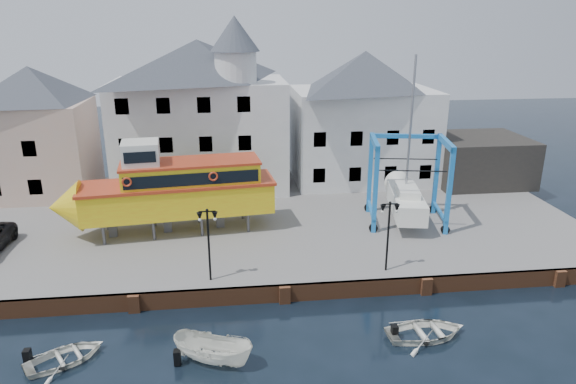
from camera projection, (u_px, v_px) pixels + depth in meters
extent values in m
plane|color=black|center=(285.00, 302.00, 28.08)|extent=(140.00, 140.00, 0.00)
cube|color=slate|center=(269.00, 220.00, 38.28)|extent=(44.00, 22.00, 1.00)
cube|color=brown|center=(284.00, 293.00, 28.04)|extent=(44.00, 0.25, 1.00)
cube|color=brown|center=(134.00, 304.00, 27.00)|extent=(0.60, 0.36, 1.00)
cube|color=brown|center=(285.00, 295.00, 27.88)|extent=(0.60, 0.36, 1.00)
cube|color=brown|center=(426.00, 286.00, 28.75)|extent=(0.60, 0.36, 1.00)
cube|color=brown|center=(560.00, 278.00, 29.63)|extent=(0.60, 0.36, 1.00)
cube|color=#CBA38D|center=(40.00, 149.00, 41.53)|extent=(8.00, 7.00, 7.50)
pyramid|color=#333942|center=(29.00, 84.00, 39.89)|extent=(8.00, 7.00, 2.80)
cube|color=black|center=(35.00, 187.00, 39.02)|extent=(1.00, 0.08, 1.20)
cube|color=black|center=(29.00, 149.00, 38.06)|extent=(1.00, 0.08, 1.20)
cube|color=white|center=(202.00, 134.00, 43.19)|extent=(14.00, 8.00, 9.00)
pyramid|color=#333942|center=(198.00, 60.00, 41.24)|extent=(14.00, 8.00, 3.20)
cube|color=black|center=(130.00, 184.00, 39.79)|extent=(1.00, 0.08, 1.20)
cube|color=black|center=(169.00, 182.00, 40.12)|extent=(1.00, 0.08, 1.20)
cube|color=black|center=(208.00, 181.00, 40.44)|extent=(1.00, 0.08, 1.20)
cube|color=black|center=(246.00, 180.00, 40.77)|extent=(1.00, 0.08, 1.20)
cube|color=black|center=(126.00, 146.00, 38.83)|extent=(1.00, 0.08, 1.20)
cube|color=black|center=(166.00, 145.00, 39.16)|extent=(1.00, 0.08, 1.20)
cube|color=black|center=(206.00, 144.00, 39.49)|extent=(1.00, 0.08, 1.20)
cube|color=black|center=(245.00, 143.00, 39.81)|extent=(1.00, 0.08, 1.20)
cube|color=black|center=(122.00, 106.00, 37.87)|extent=(1.00, 0.08, 1.20)
cube|color=black|center=(163.00, 106.00, 38.20)|extent=(1.00, 0.08, 1.20)
cube|color=black|center=(204.00, 105.00, 38.53)|extent=(1.00, 0.08, 1.20)
cube|color=black|center=(244.00, 104.00, 38.85)|extent=(1.00, 0.08, 1.20)
cylinder|color=white|center=(236.00, 67.00, 39.44)|extent=(3.20, 3.20, 2.40)
cone|color=#333942|center=(235.00, 33.00, 38.64)|extent=(3.80, 3.80, 2.60)
cube|color=white|center=(362.00, 135.00, 45.35)|extent=(12.00, 8.00, 8.00)
pyramid|color=#333942|center=(365.00, 70.00, 43.56)|extent=(12.00, 8.00, 3.20)
cube|color=black|center=(319.00, 175.00, 41.90)|extent=(1.00, 0.08, 1.20)
cube|color=black|center=(355.00, 174.00, 42.23)|extent=(1.00, 0.08, 1.20)
cube|color=black|center=(390.00, 173.00, 42.56)|extent=(1.00, 0.08, 1.20)
cube|color=black|center=(425.00, 172.00, 42.89)|extent=(1.00, 0.08, 1.20)
cube|color=black|center=(320.00, 140.00, 40.94)|extent=(1.00, 0.08, 1.20)
cube|color=black|center=(357.00, 139.00, 41.27)|extent=(1.00, 0.08, 1.20)
cube|color=black|center=(393.00, 138.00, 41.60)|extent=(1.00, 0.08, 1.20)
cube|color=black|center=(428.00, 137.00, 41.93)|extent=(1.00, 0.08, 1.20)
cube|color=#262421|center=(477.00, 159.00, 45.21)|extent=(8.00, 7.00, 4.00)
cylinder|color=black|center=(209.00, 247.00, 27.82)|extent=(0.12, 0.12, 4.00)
cube|color=black|center=(207.00, 211.00, 27.16)|extent=(0.90, 0.06, 0.06)
sphere|color=black|center=(207.00, 210.00, 27.14)|extent=(0.16, 0.16, 0.16)
cone|color=black|center=(200.00, 216.00, 27.20)|extent=(0.32, 0.32, 0.45)
sphere|color=white|center=(200.00, 220.00, 27.26)|extent=(0.18, 0.18, 0.18)
cone|color=black|center=(215.00, 216.00, 27.29)|extent=(0.32, 0.32, 0.45)
sphere|color=white|center=(215.00, 219.00, 27.35)|extent=(0.18, 0.18, 0.18)
cylinder|color=black|center=(388.00, 238.00, 28.91)|extent=(0.12, 0.12, 4.00)
cube|color=black|center=(390.00, 204.00, 28.26)|extent=(0.90, 0.06, 0.06)
sphere|color=black|center=(390.00, 203.00, 28.23)|extent=(0.16, 0.16, 0.16)
cone|color=black|center=(383.00, 209.00, 28.30)|extent=(0.32, 0.32, 0.45)
sphere|color=white|center=(383.00, 212.00, 28.36)|extent=(0.18, 0.18, 0.18)
cone|color=black|center=(397.00, 208.00, 28.39)|extent=(0.32, 0.32, 0.45)
sphere|color=white|center=(397.00, 211.00, 28.44)|extent=(0.18, 0.18, 0.18)
cylinder|color=#59595E|center=(104.00, 235.00, 32.73)|extent=(0.22, 0.22, 1.33)
cylinder|color=#59595E|center=(108.00, 221.00, 35.02)|extent=(0.22, 0.22, 1.33)
cylinder|color=#59595E|center=(154.00, 230.00, 33.39)|extent=(0.22, 0.22, 1.33)
cylinder|color=#59595E|center=(154.00, 217.00, 35.68)|extent=(0.22, 0.22, 1.33)
cylinder|color=#59595E|center=(202.00, 226.00, 34.06)|extent=(0.22, 0.22, 1.33)
cylinder|color=#59595E|center=(199.00, 213.00, 36.35)|extent=(0.22, 0.22, 1.33)
cylinder|color=#59595E|center=(248.00, 222.00, 34.72)|extent=(0.22, 0.22, 1.33)
cylinder|color=#59595E|center=(243.00, 210.00, 37.01)|extent=(0.22, 0.22, 1.33)
cube|color=#59595E|center=(113.00, 227.00, 33.97)|extent=(0.58, 0.50, 1.33)
cube|color=#59595E|center=(168.00, 222.00, 34.73)|extent=(0.58, 0.50, 1.33)
cube|color=#59595E|center=(220.00, 218.00, 35.49)|extent=(0.58, 0.50, 1.33)
cube|color=#EDB115|center=(179.00, 198.00, 34.39)|extent=(12.72, 4.74, 1.95)
cone|color=#EDB115|center=(65.00, 207.00, 32.85)|extent=(2.32, 3.57, 3.37)
cube|color=#B33619|center=(178.00, 183.00, 34.05)|extent=(13.00, 4.91, 0.20)
cube|color=#EDB115|center=(191.00, 173.00, 34.04)|extent=(9.16, 3.99, 1.42)
cube|color=black|center=(192.00, 180.00, 32.61)|extent=(8.47, 1.01, 0.80)
cube|color=black|center=(190.00, 167.00, 35.45)|extent=(8.47, 1.01, 0.80)
cube|color=#B33619|center=(190.00, 162.00, 33.79)|extent=(9.34, 4.10, 0.16)
cube|color=white|center=(141.00, 154.00, 32.89)|extent=(2.55, 2.55, 1.62)
cube|color=black|center=(140.00, 157.00, 31.78)|extent=(1.93, 0.28, 0.71)
torus|color=#B33619|center=(127.00, 182.00, 31.67)|extent=(0.63, 0.19, 0.62)
torus|color=#B33619|center=(213.00, 176.00, 32.81)|extent=(0.63, 0.19, 0.62)
cube|color=#1267AC|center=(375.00, 190.00, 33.88)|extent=(0.35, 0.35, 5.95)
cylinder|color=black|center=(373.00, 228.00, 34.73)|extent=(0.62, 0.31, 0.60)
cube|color=#1267AC|center=(370.00, 173.00, 37.62)|extent=(0.35, 0.35, 5.95)
cylinder|color=black|center=(368.00, 208.00, 38.47)|extent=(0.62, 0.31, 0.60)
cube|color=#1267AC|center=(449.00, 192.00, 33.60)|extent=(0.35, 0.35, 5.95)
cylinder|color=black|center=(445.00, 230.00, 34.45)|extent=(0.62, 0.31, 0.60)
cube|color=#1267AC|center=(436.00, 175.00, 37.34)|extent=(0.35, 0.35, 5.95)
cylinder|color=black|center=(433.00, 209.00, 38.19)|extent=(0.62, 0.31, 0.60)
cube|color=#1267AC|center=(375.00, 142.00, 34.84)|extent=(1.04, 4.24, 0.42)
cube|color=#1267AC|center=(371.00, 210.00, 36.43)|extent=(0.95, 4.22, 0.18)
cube|color=#1267AC|center=(446.00, 143.00, 34.56)|extent=(1.04, 4.24, 0.42)
cube|color=#1267AC|center=(440.00, 212.00, 36.15)|extent=(0.95, 4.22, 0.18)
cube|color=#1267AC|center=(406.00, 136.00, 36.57)|extent=(5.07, 1.19, 0.30)
cube|color=white|center=(406.00, 202.00, 36.07)|extent=(3.05, 6.62, 1.36)
cone|color=white|center=(398.00, 185.00, 39.65)|extent=(2.16, 1.68, 1.96)
cube|color=#59595E|center=(405.00, 215.00, 36.38)|extent=(0.47, 1.54, 0.60)
cube|color=white|center=(408.00, 191.00, 35.37)|extent=(1.79, 2.75, 0.51)
cylinder|color=#99999E|center=(411.00, 125.00, 34.76)|extent=(0.19, 0.19, 9.35)
cube|color=black|center=(412.00, 171.00, 33.76)|extent=(4.45, 0.91, 0.05)
cube|color=black|center=(405.00, 159.00, 36.65)|extent=(4.45, 0.91, 0.05)
imported|color=white|center=(214.00, 362.00, 23.18)|extent=(4.14, 2.99, 1.50)
imported|color=white|center=(426.00, 337.00, 25.04)|extent=(4.16, 3.12, 0.82)
imported|color=white|center=(66.00, 361.00, 23.23)|extent=(4.23, 3.89, 0.71)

